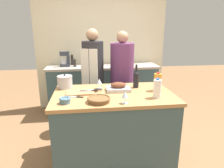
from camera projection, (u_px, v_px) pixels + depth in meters
ground_plane at (113, 156)px, 2.65m from camera, size 12.00×12.00×0.00m
kitchen_island at (113, 126)px, 2.53m from camera, size 1.44×0.87×0.88m
back_counter at (103, 88)px, 4.00m from camera, size 2.13×0.60×0.94m
back_wall at (101, 46)px, 4.12m from camera, size 2.63×0.10×2.55m
roasting_pan at (118, 87)px, 2.49m from camera, size 0.30×0.21×0.11m
wicker_basket at (99, 99)px, 2.12m from camera, size 0.25×0.25×0.05m
cutting_board at (80, 93)px, 2.40m from camera, size 0.35×0.21×0.02m
stock_pot at (65, 82)px, 2.60m from camera, size 0.20×0.20×0.18m
mixing_bowl at (65, 100)px, 2.08m from camera, size 0.12×0.12×0.06m
juice_jug at (158, 82)px, 2.48m from camera, size 0.09×0.09×0.23m
milk_jug at (157, 89)px, 2.23m from camera, size 0.09×0.09×0.23m
wine_bottle_green at (136, 79)px, 2.61m from camera, size 0.07×0.07×0.31m
wine_glass_left at (99, 82)px, 2.58m from camera, size 0.07×0.07×0.13m
wine_glass_right at (125, 95)px, 2.06m from camera, size 0.07×0.07×0.13m
knife_chef at (92, 90)px, 2.47m from camera, size 0.28×0.07×0.01m
knife_paring at (75, 97)px, 2.27m from camera, size 0.21×0.09×0.01m
knife_bread at (90, 91)px, 2.44m from camera, size 0.22×0.03×0.01m
stand_mixer at (65, 60)px, 3.74m from camera, size 0.18×0.14×0.28m
condiment_bottle_tall at (75, 63)px, 3.74m from camera, size 0.05×0.05×0.15m
condiment_bottle_short at (72, 60)px, 3.90m from camera, size 0.05×0.05×0.21m
person_cook_aproned at (93, 75)px, 3.20m from camera, size 0.35×0.37×1.64m
person_cook_guest at (122, 76)px, 3.26m from camera, size 0.38×0.38×1.60m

